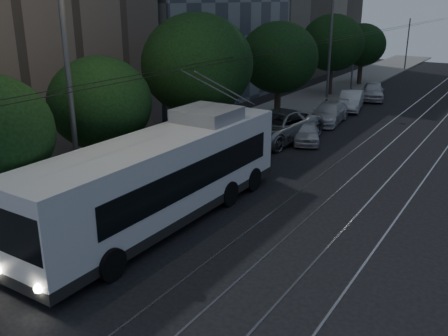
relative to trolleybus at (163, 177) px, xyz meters
name	(u,v)px	position (x,y,z in m)	size (l,w,h in m)	color
ground	(217,247)	(2.90, -0.78, -1.81)	(120.00, 120.00, 0.00)	black
sidewalk	(278,114)	(-4.60, 19.22, -1.74)	(5.00, 90.00, 0.15)	gray
tram_rails	(417,133)	(5.40, 19.22, -1.80)	(4.52, 90.00, 0.02)	gray
overhead_wires	(312,70)	(-2.07, 19.22, 1.66)	(2.23, 90.00, 6.00)	black
trolleybus	(163,177)	(0.00, 0.00, 0.00)	(2.92, 13.22, 5.63)	white
pickup_silver	(277,127)	(-1.40, 12.55, -0.89)	(3.05, 6.61, 1.84)	#93969A
car_white_a	(307,132)	(0.20, 13.35, -1.18)	(1.49, 3.70, 1.26)	#B8B7BC
car_white_b	(328,113)	(-0.47, 18.72, -1.12)	(1.95, 4.79, 1.39)	#B3B3B7
car_white_c	(351,100)	(-0.55, 23.72, -1.07)	(1.56, 4.48, 1.48)	#BCBCC0
car_white_d	(373,91)	(-0.29, 28.72, -1.06)	(1.77, 4.40, 1.50)	silver
tree_1	(100,104)	(-4.04, 0.96, 2.22)	(4.36, 4.36, 6.01)	#30201A
tree_2	(197,64)	(-3.60, 7.48, 3.18)	(5.77, 5.77, 7.60)	#30201A
tree_3	(279,58)	(-3.60, 17.06, 2.62)	(5.29, 5.29, 6.83)	#30201A
tree_4	(333,43)	(-4.10, 28.50, 2.76)	(5.39, 5.39, 7.01)	#30201A
tree_5	(362,45)	(-3.60, 35.41, 2.12)	(4.50, 4.50, 5.97)	#30201A
streetlamp_near	(73,41)	(-2.47, -1.56, 5.02)	(2.73, 0.44, 11.48)	#5D5D60
streetlamp_far	(337,27)	(-1.88, 23.11, 4.36)	(2.48, 0.44, 10.26)	#5D5D60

